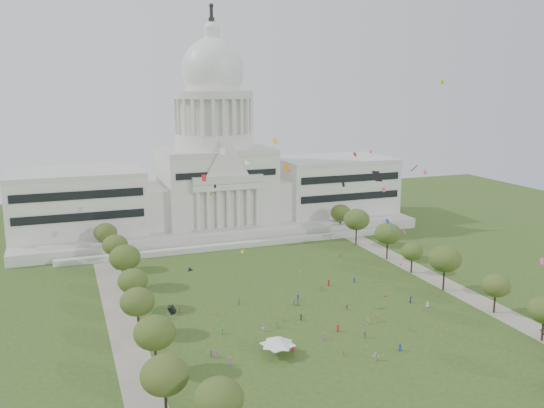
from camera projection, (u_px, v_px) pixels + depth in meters
The scene contains 32 objects.
ground at pixel (336, 336), 140.21m from camera, with size 400.00×400.00×0.00m, color #344B1C.
capitol at pixel (215, 177), 239.91m from camera, with size 160.00×64.50×91.30m.
path_left at pixel (121, 317), 151.42m from camera, with size 8.00×160.00×0.04m, color gray.
path_right at pixel (429, 276), 184.06m from camera, with size 8.00×160.00×0.04m, color gray.
row_tree_l_0 at pixel (165, 375), 103.09m from camera, with size 8.85×8.85×12.59m.
row_tree_l_1 at pixel (155, 333), 120.67m from camera, with size 8.86×8.86×12.59m.
row_tree_r_1 at pixel (496, 286), 152.75m from camera, with size 7.58×7.58×10.78m.
row_tree_l_2 at pixel (137, 302), 139.04m from camera, with size 8.42×8.42×11.97m.
row_tree_r_2 at pixel (445, 259), 169.25m from camera, with size 9.55×9.55×13.58m.
row_tree_l_3 at pixel (133, 281), 154.67m from camera, with size 8.12×8.12×11.55m.
row_tree_r_3 at pixel (412, 252), 185.51m from camera, with size 7.01×7.01×9.98m.
row_tree_l_4 at pixel (125, 258), 171.41m from camera, with size 9.29×9.29×13.21m.
row_tree_r_4 at pixel (388, 234), 199.46m from camera, with size 9.19×9.19×13.06m.
row_tree_l_5 at pixel (115, 245), 188.29m from camera, with size 8.33×8.33×11.85m.
row_tree_r_5 at pixel (357, 219), 217.39m from camera, with size 9.82×9.82×13.96m.
row_tree_l_6 at pixel (105, 233), 204.40m from camera, with size 8.19×8.19×11.64m.
row_tree_r_6 at pixel (341, 213), 234.99m from camera, with size 8.42×8.42×11.97m.
near_tree_0 at pixel (219, 399), 96.16m from camera, with size 8.47×8.47×12.04m.
event_tent at pixel (278, 340), 129.40m from camera, with size 10.24×10.24×4.64m.
person_0 at pixel (427, 304), 157.89m from camera, with size 0.86×0.56×1.75m, color silver.
person_2 at pixel (411, 300), 161.03m from camera, with size 0.90×0.56×1.86m, color navy.
person_3 at pixel (365, 334), 138.62m from camera, with size 1.24×0.64×1.92m, color #4C4C51.
person_4 at pixel (367, 321), 146.41m from camera, with size 1.12×0.61×1.91m, color silver.
person_5 at pixel (301, 317), 149.27m from camera, with size 1.53×0.60×1.65m, color #33723F.
person_6 at pixel (400, 347), 132.06m from camera, with size 0.83×0.54×1.71m, color navy.
person_7 at pixel (343, 351), 129.77m from camera, with size 0.71×0.52×1.94m, color olive.
person_8 at pixel (263, 328), 142.37m from camera, with size 0.92×0.57×1.90m, color silver.
person_9 at pixel (410, 328), 142.69m from camera, with size 0.94×0.48×1.45m, color #33723F.
person_10 at pixel (347, 307), 156.40m from camera, with size 0.91×0.49×1.55m, color #994C8C.
person_11 at pixel (376, 357), 127.34m from camera, with size 1.79×0.71×1.93m, color silver.
distant_crowd at pixel (269, 319), 148.12m from camera, with size 64.95×38.38×1.94m.
kite_swarm at pixel (335, 207), 144.02m from camera, with size 93.87×105.32×57.71m.
Camera 1 is at (-60.04, -117.11, 60.12)m, focal length 38.00 mm.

